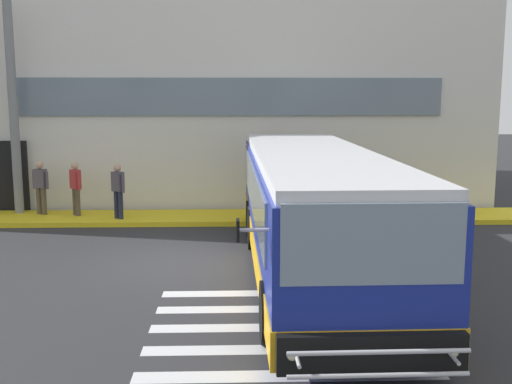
# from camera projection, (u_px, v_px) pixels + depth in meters

# --- Properties ---
(ground_plane) EXTENTS (80.00, 90.00, 0.02)m
(ground_plane) POSITION_uv_depth(u_px,v_px,m) (183.00, 262.00, 14.43)
(ground_plane) COLOR #2B2B2D
(ground_plane) RESTS_ON ground
(bay_paint_stripes) EXTENTS (4.40, 3.96, 0.01)m
(bay_paint_stripes) POSITION_uv_depth(u_px,v_px,m) (281.00, 327.00, 10.35)
(bay_paint_stripes) COLOR silver
(bay_paint_stripes) RESTS_ON ground
(terminal_building) EXTENTS (21.62, 13.80, 8.62)m
(terminal_building) POSITION_uv_depth(u_px,v_px,m) (189.00, 84.00, 25.17)
(terminal_building) COLOR silver
(terminal_building) RESTS_ON ground
(boarding_curb) EXTENTS (23.82, 2.00, 0.15)m
(boarding_curb) POSITION_uv_depth(u_px,v_px,m) (196.00, 218.00, 19.16)
(boarding_curb) COLOR yellow
(boarding_curb) RESTS_ON ground
(entry_support_column) EXTENTS (0.28, 0.28, 6.54)m
(entry_support_column) POSITION_uv_depth(u_px,v_px,m) (13.00, 109.00, 19.04)
(entry_support_column) COLOR slate
(entry_support_column) RESTS_ON boarding_curb
(bus_main_foreground) EXTENTS (3.03, 11.56, 2.70)m
(bus_main_foreground) POSITION_uv_depth(u_px,v_px,m) (313.00, 214.00, 13.21)
(bus_main_foreground) COLOR navy
(bus_main_foreground) RESTS_ON ground
(passenger_near_column) EXTENTS (0.55, 0.35, 1.68)m
(passenger_near_column) POSITION_uv_depth(u_px,v_px,m) (41.00, 185.00, 19.15)
(passenger_near_column) COLOR #4C4233
(passenger_near_column) RESTS_ON boarding_curb
(passenger_by_doorway) EXTENTS (0.41, 0.48, 1.68)m
(passenger_by_doorway) POSITION_uv_depth(u_px,v_px,m) (76.00, 186.00, 18.98)
(passenger_by_doorway) COLOR #4C4233
(passenger_by_doorway) RESTS_ON boarding_curb
(passenger_at_curb_edge) EXTENTS (0.46, 0.42, 1.68)m
(passenger_at_curb_edge) POSITION_uv_depth(u_px,v_px,m) (118.00, 188.00, 18.50)
(passenger_at_curb_edge) COLOR #1E2338
(passenger_at_curb_edge) RESTS_ON boarding_curb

